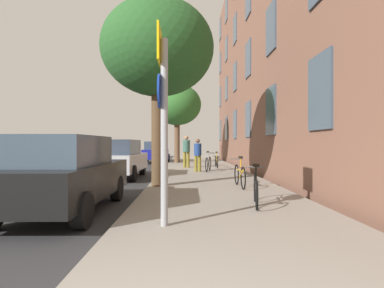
{
  "coord_description": "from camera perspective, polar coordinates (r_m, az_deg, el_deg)",
  "views": [
    {
      "loc": [
        0.21,
        -1.03,
        1.46
      ],
      "look_at": [
        0.45,
        10.07,
        1.46
      ],
      "focal_mm": 28.45,
      "sensor_mm": 36.0,
      "label": 1
    }
  ],
  "objects": [
    {
      "name": "ground_plane",
      "position": [
        16.3,
        -10.47,
        -5.11
      ],
      "size": [
        41.8,
        41.8,
        0.0
      ],
      "primitive_type": "plane",
      "color": "#332D28"
    },
    {
      "name": "road_asphalt",
      "position": [
        16.77,
        -17.6,
        -4.95
      ],
      "size": [
        7.0,
        38.0,
        0.01
      ],
      "primitive_type": "cube",
      "color": "#2D2D30",
      "rests_on": "ground"
    },
    {
      "name": "sidewalk",
      "position": [
        16.11,
        1.95,
        -4.96
      ],
      "size": [
        4.2,
        38.0,
        0.12
      ],
      "primitive_type": "cube",
      "color": "gray",
      "rests_on": "ground"
    },
    {
      "name": "building_facade",
      "position": [
        16.76,
        11.42,
        18.31
      ],
      "size": [
        0.56,
        27.0,
        13.41
      ],
      "color": "brown",
      "rests_on": "ground"
    },
    {
      "name": "sign_post",
      "position": [
        5.03,
        -5.51,
        6.06
      ],
      "size": [
        0.15,
        0.6,
        3.26
      ],
      "color": "gray",
      "rests_on": "sidewalk"
    },
    {
      "name": "traffic_light",
      "position": [
        24.2,
        -2.92,
        3.31
      ],
      "size": [
        0.43,
        0.24,
        3.99
      ],
      "color": "black",
      "rests_on": "sidewalk"
    },
    {
      "name": "tree_near",
      "position": [
        10.22,
        -6.45,
        17.21
      ],
      "size": [
        3.58,
        3.58,
        5.92
      ],
      "color": "#4C3823",
      "rests_on": "sidewalk"
    },
    {
      "name": "tree_far",
      "position": [
        21.8,
        -2.83,
        7.29
      ],
      "size": [
        3.44,
        3.44,
        5.59
      ],
      "color": "brown",
      "rests_on": "sidewalk"
    },
    {
      "name": "bicycle_0",
      "position": [
        6.82,
        11.87,
        -8.31
      ],
      "size": [
        0.47,
        1.55,
        0.91
      ],
      "color": "black",
      "rests_on": "sidewalk"
    },
    {
      "name": "bicycle_1",
      "position": [
        9.62,
        8.94,
        -5.74
      ],
      "size": [
        0.42,
        1.74,
        0.96
      ],
      "color": "black",
      "rests_on": "sidewalk"
    },
    {
      "name": "bicycle_2",
      "position": [
        14.95,
        3.08,
        -3.62
      ],
      "size": [
        0.53,
        1.73,
        0.99
      ],
      "color": "black",
      "rests_on": "sidewalk"
    },
    {
      "name": "bicycle_3",
      "position": [
        17.26,
        4.61,
        -3.26
      ],
      "size": [
        0.42,
        1.64,
        0.9
      ],
      "color": "black",
      "rests_on": "sidewalk"
    },
    {
      "name": "pedestrian_0",
      "position": [
        14.69,
        1.08,
        -1.66
      ],
      "size": [
        0.48,
        0.48,
        1.59
      ],
      "color": "olive",
      "rests_on": "sidewalk"
    },
    {
      "name": "pedestrian_1",
      "position": [
        17.23,
        -1.06,
        -0.99
      ],
      "size": [
        0.42,
        0.42,
        1.81
      ],
      "color": "olive",
      "rests_on": "sidewalk"
    },
    {
      "name": "car_0",
      "position": [
        6.94,
        -22.68,
        -5.12
      ],
      "size": [
        1.77,
        4.08,
        1.62
      ],
      "color": "black",
      "rests_on": "road_asphalt"
    },
    {
      "name": "car_1",
      "position": [
        13.2,
        -13.53,
        -2.66
      ],
      "size": [
        1.89,
        4.13,
        1.62
      ],
      "color": "#B7B7BC",
      "rests_on": "road_asphalt"
    },
    {
      "name": "car_2",
      "position": [
        23.57,
        -6.76,
        -1.47
      ],
      "size": [
        2.08,
        4.1,
        1.62
      ],
      "color": "navy",
      "rests_on": "road_asphalt"
    }
  ]
}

